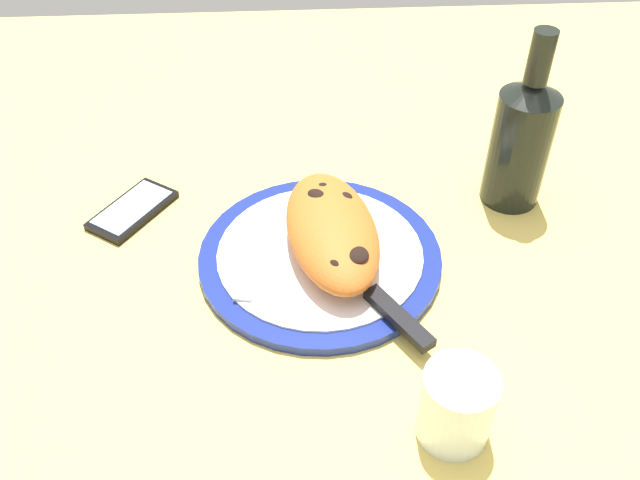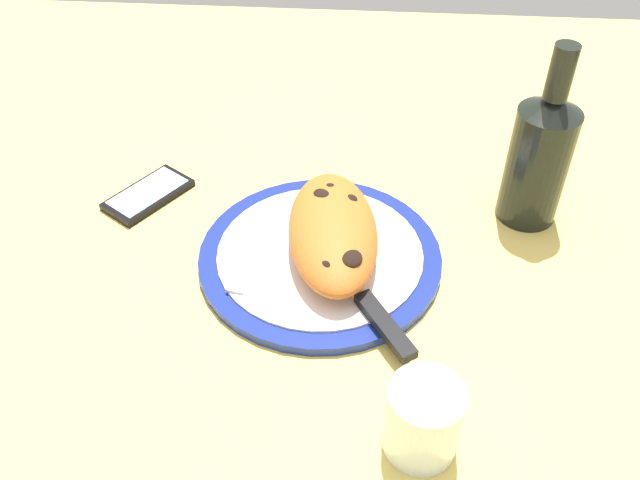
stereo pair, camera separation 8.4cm
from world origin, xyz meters
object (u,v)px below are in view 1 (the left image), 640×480
object	(u,v)px
knife	(379,300)
water_glass	(456,409)
calzone	(332,230)
plate	(320,256)
fork	(251,260)
wine_bottle	(521,139)
smartphone	(133,210)

from	to	relation	value
knife	water_glass	distance (cm)	17.05
water_glass	calzone	bearing A→B (deg)	-158.57
plate	fork	xyz separation A→B (cm)	(1.22, -8.60, 1.02)
calzone	wine_bottle	distance (cm)	28.26
plate	knife	world-z (taller)	knife
knife	wine_bottle	distance (cm)	30.21
plate	knife	size ratio (longest dim) A/B	1.39
calzone	fork	xyz separation A→B (cm)	(2.06, -10.12, -2.65)
calzone	water_glass	size ratio (longest dim) A/B	2.79
wine_bottle	smartphone	bearing A→B (deg)	-89.41
plate	water_glass	distance (cm)	27.95
knife	water_glass	world-z (taller)	water_glass
water_glass	fork	bearing A→B (deg)	-139.68
knife	smartphone	xyz separation A→B (cm)	(-19.96, -31.42, -1.50)
fork	wine_bottle	bearing A→B (deg)	109.43
knife	water_glass	size ratio (longest dim) A/B	2.60
fork	knife	bearing A→B (deg)	62.25
knife	water_glass	xyz separation A→B (cm)	(16.10, 5.38, 1.62)
smartphone	calzone	bearing A→B (deg)	69.32
calzone	wine_bottle	world-z (taller)	wine_bottle
knife	fork	bearing A→B (deg)	-117.75
wine_bottle	calzone	bearing A→B (deg)	-67.62
water_glass	smartphone	bearing A→B (deg)	-134.42
plate	smartphone	world-z (taller)	plate
fork	plate	bearing A→B (deg)	98.06
fork	smartphone	xyz separation A→B (cm)	(-12.09, -16.45, -1.21)
knife	wine_bottle	world-z (taller)	wine_bottle
calzone	water_glass	world-z (taller)	water_glass
calzone	wine_bottle	size ratio (longest dim) A/B	0.95
knife	calzone	bearing A→B (deg)	-154.03
calzone	fork	size ratio (longest dim) A/B	1.40
plate	knife	bearing A→B (deg)	35.00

